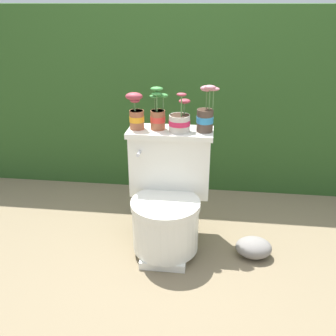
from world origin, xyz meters
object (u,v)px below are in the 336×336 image
(garden_stone, at_px, (254,247))
(potted_plant_middle, at_px, (180,121))
(potted_plant_midright, at_px, (206,115))
(toilet, at_px, (168,197))
(potted_plant_left, at_px, (136,113))
(potted_plant_midleft, at_px, (158,114))

(garden_stone, bearing_deg, potted_plant_middle, 159.17)
(potted_plant_midright, bearing_deg, garden_stone, -31.65)
(toilet, relative_size, potted_plant_midright, 2.61)
(potted_plant_middle, height_order, potted_plant_midright, potted_plant_midright)
(potted_plant_left, relative_size, garden_stone, 1.01)
(garden_stone, bearing_deg, potted_plant_left, 164.95)
(toilet, bearing_deg, garden_stone, -7.37)
(potted_plant_left, bearing_deg, potted_plant_midleft, 4.83)
(toilet, relative_size, potted_plant_midleft, 2.80)
(toilet, xyz_separation_m, potted_plant_midleft, (-0.07, 0.13, 0.45))
(toilet, bearing_deg, potted_plant_midright, 32.80)
(potted_plant_middle, xyz_separation_m, garden_stone, (0.45, -0.17, -0.69))
(potted_plant_middle, height_order, garden_stone, potted_plant_middle)
(potted_plant_middle, bearing_deg, garden_stone, -20.83)
(toilet, distance_m, potted_plant_midleft, 0.48)
(potted_plant_midleft, bearing_deg, potted_plant_left, -175.17)
(potted_plant_left, xyz_separation_m, garden_stone, (0.70, -0.19, -0.71))
(potted_plant_middle, distance_m, potted_plant_midright, 0.14)
(garden_stone, bearing_deg, potted_plant_midleft, 161.05)
(potted_plant_left, distance_m, potted_plant_middle, 0.25)
(potted_plant_middle, bearing_deg, potted_plant_left, 176.15)
(potted_plant_midleft, xyz_separation_m, garden_stone, (0.58, -0.20, -0.71))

